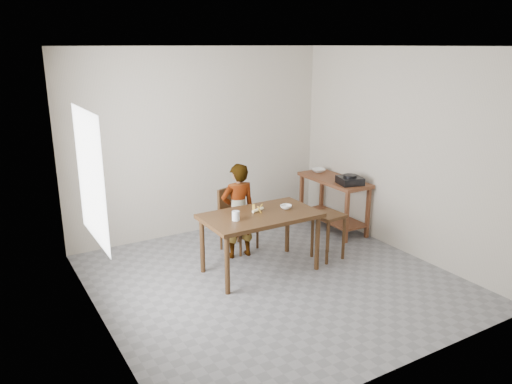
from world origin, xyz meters
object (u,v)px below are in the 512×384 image
child (238,211)px  prep_counter (333,204)px  dining_table (260,243)px  dining_chair (239,220)px  stool (328,236)px

child → prep_counter: bearing=-169.1°
dining_table → dining_chair: dining_chair is taller
child → stool: 1.22m
dining_table → prep_counter: bearing=22.1°
dining_chair → stool: size_ratio=1.39×
dining_table → stool: size_ratio=2.27×
dining_table → stool: dining_table is taller
prep_counter → dining_chair: (-1.61, 0.04, 0.03)m
child → dining_chair: 0.32m
dining_table → child: (-0.01, 0.53, 0.26)m
prep_counter → stool: size_ratio=1.94×
dining_table → child: 0.59m
prep_counter → child: (-1.73, -0.17, 0.24)m
dining_table → prep_counter: size_ratio=1.17×
dining_chair → stool: 1.22m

